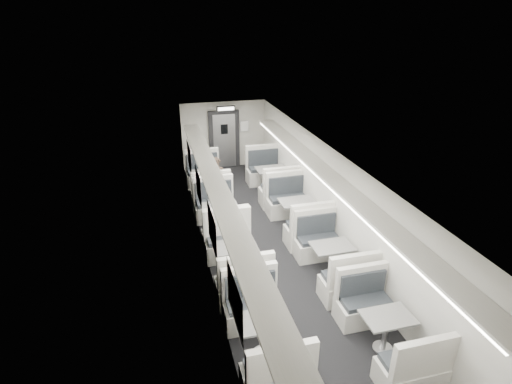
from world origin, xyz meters
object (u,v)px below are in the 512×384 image
booth_left_c (235,261)px  vestibule_door (224,140)px  booth_left_d (263,337)px  booth_right_b (297,214)px  booth_left_b (220,219)px  exit_sign (226,108)px  passenger (217,183)px  booth_right_a (272,181)px  booth_right_d (385,332)px  booth_left_a (207,184)px  booth_right_c (331,260)px

booth_left_c → vestibule_door: (1.00, 6.72, 0.65)m
booth_left_d → booth_right_b: booth_right_b is taller
booth_left_b → exit_sign: (1.00, 4.29, 1.88)m
booth_left_b → passenger: bearing=82.7°
passenger → booth_left_b: bearing=-96.6°
booth_right_a → booth_right_d: booth_right_a is taller
booth_left_b → exit_sign: exit_sign is taller
booth_left_a → booth_left_d: booth_left_a is taller
booth_right_a → booth_right_b: 2.36m
booth_right_d → exit_sign: bearing=96.4°
booth_left_d → booth_right_a: booth_right_a is taller
booth_left_b → booth_right_d: size_ratio=1.11×
booth_right_a → exit_sign: exit_sign is taller
booth_right_d → vestibule_door: (-1.00, 9.34, 0.68)m
booth_right_b → booth_right_a: bearing=90.0°
booth_right_d → vestibule_door: vestibule_door is taller
booth_left_d → passenger: (0.20, 5.72, 0.38)m
booth_left_c → booth_right_b: 2.61m
booth_left_d → passenger: bearing=88.0°
booth_left_c → booth_left_b: bearing=90.0°
booth_right_c → passenger: passenger is taller
booth_right_a → booth_right_d: size_ratio=1.17×
booth_right_b → booth_right_c: size_ratio=1.07×
booth_left_b → booth_left_c: bearing=-90.0°
exit_sign → booth_left_d: bearing=-96.7°
booth_left_b → passenger: 1.61m
booth_left_a → booth_left_c: size_ratio=1.02×
booth_left_b → booth_right_a: bearing=46.4°
booth_left_a → passenger: passenger is taller
booth_left_b → booth_right_c: (2.00, -2.40, -0.02)m
booth_left_d → booth_right_d: size_ratio=1.04×
booth_left_c → booth_right_c: bearing=-12.9°
booth_left_a → booth_right_a: (2.00, -0.30, 0.02)m
booth_left_c → passenger: (0.20, 3.50, 0.36)m
booth_left_c → booth_right_d: size_ratio=1.10×
booth_left_c → booth_left_d: 2.23m
booth_left_a → booth_left_b: booth_left_a is taller
booth_right_a → vestibule_door: (-1.00, 2.68, 0.62)m
passenger → vestibule_door: size_ratio=0.72×
booth_left_b → vestibule_door: size_ratio=1.07×
booth_right_d → exit_sign: exit_sign is taller
booth_left_c → vestibule_door: vestibule_door is taller
booth_right_d → booth_right_a: bearing=90.0°
booth_right_c → passenger: bearing=114.5°
booth_left_d → booth_right_c: (2.00, 1.77, 0.01)m
exit_sign → booth_right_b: bearing=-77.6°
booth_right_c → booth_left_c: bearing=167.1°
booth_right_a → passenger: 1.91m
booth_right_a → booth_right_b: booth_right_a is taller
booth_right_c → booth_left_d: bearing=-138.5°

